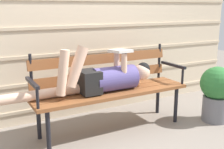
% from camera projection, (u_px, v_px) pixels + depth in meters
% --- Properties ---
extents(ground_plane, '(12.00, 12.00, 0.00)m').
position_uv_depth(ground_plane, '(114.00, 131.00, 3.14)').
color(ground_plane, gray).
extents(house_siding, '(4.75, 0.08, 2.25)m').
position_uv_depth(house_siding, '(86.00, 26.00, 3.48)').
color(house_siding, beige).
rests_on(house_siding, ground).
extents(park_bench, '(1.77, 0.46, 0.90)m').
position_uv_depth(park_bench, '(109.00, 85.00, 3.12)').
color(park_bench, brown).
rests_on(park_bench, ground).
extents(reclining_person, '(1.66, 0.27, 0.53)m').
position_uv_depth(reclining_person, '(104.00, 77.00, 2.99)').
color(reclining_person, '#514784').
extents(potted_plant, '(0.40, 0.40, 0.67)m').
position_uv_depth(potted_plant, '(217.00, 91.00, 3.35)').
color(potted_plant, slate).
rests_on(potted_plant, ground).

